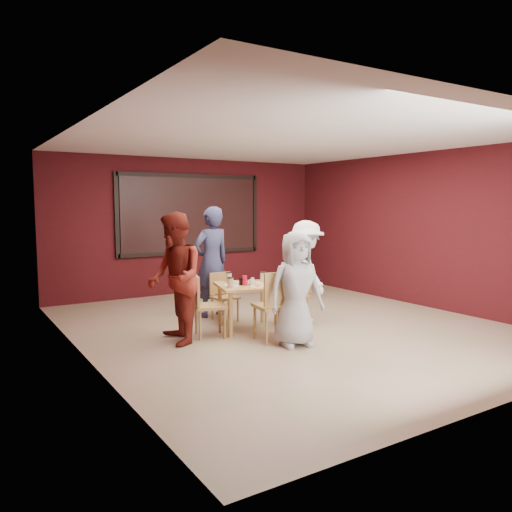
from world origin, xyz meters
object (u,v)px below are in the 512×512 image
chair_right (295,291)px  chair_front (276,302)px  diner_front (296,289)px  chair_left (205,302)px  diner_left (175,278)px  dining_table (247,290)px  diner_back (211,262)px  chair_back (223,294)px  diner_right (306,271)px

chair_right → chair_front: bearing=-139.6°
chair_front → diner_front: bearing=-64.1°
chair_left → diner_left: bearing=-169.6°
dining_table → chair_front: (-0.03, -0.79, -0.05)m
diner_front → diner_back: 2.15m
chair_front → dining_table: bearing=88.1°
diner_back → dining_table: bearing=84.9°
dining_table → chair_left: bearing=-177.2°
chair_right → chair_back: bearing=136.6°
chair_front → chair_back: (0.00, 1.51, -0.12)m
diner_front → diner_right: 1.48m
diner_right → dining_table: bearing=104.6°
chair_front → diner_left: 1.39m
chair_right → diner_front: size_ratio=0.61×
chair_right → diner_back: size_ratio=0.50×
dining_table → chair_left: 0.73m
diner_back → diner_right: 1.56m
chair_right → diner_right: size_ratio=0.57×
diner_left → diner_right: size_ratio=1.10×
chair_back → diner_left: bearing=-144.2°
dining_table → chair_left: (-0.72, -0.04, -0.10)m
diner_front → diner_right: diner_right is taller
dining_table → chair_right: size_ratio=1.15×
chair_left → chair_right: chair_right is taller
chair_left → diner_left: diner_left is taller
diner_back → diner_left: 1.67m
dining_table → diner_left: size_ratio=0.60×
chair_right → diner_right: 0.42m
chair_front → diner_right: bearing=35.8°
diner_right → diner_left: bearing=106.9°
chair_back → chair_front: bearing=-90.1°
chair_left → diner_back: 1.37m
dining_table → diner_left: (-1.20, -0.12, 0.28)m
chair_back → diner_left: diner_left is taller
chair_left → diner_front: 1.34m
chair_front → diner_right: (1.13, 0.82, 0.25)m
dining_table → diner_front: diner_front is taller
chair_front → diner_left: diner_left is taller
chair_back → chair_left: bearing=-132.6°
chair_front → chair_back: bearing=89.9°
chair_left → diner_right: 1.85m
chair_left → diner_back: (0.68, 1.11, 0.41)m
chair_left → diner_right: (1.83, 0.06, 0.30)m
diner_left → diner_right: 2.31m
diner_back → diner_right: bearing=130.2°
chair_back → chair_right: size_ratio=0.84×
chair_right → diner_left: (-2.01, -0.05, 0.37)m
dining_table → diner_front: (0.10, -1.06, 0.15)m
chair_left → chair_right: bearing=-1.4°
chair_back → diner_back: bearing=93.1°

